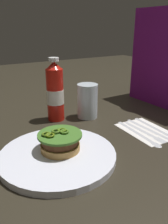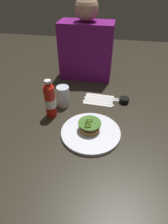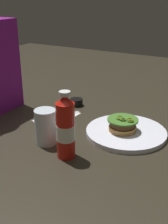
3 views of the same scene
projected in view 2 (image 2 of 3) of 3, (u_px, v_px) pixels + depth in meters
name	position (u px, v px, depth m)	size (l,w,h in m)	color
ground_plane	(76.00, 118.00, 1.05)	(3.00, 3.00, 0.00)	#2A251B
dinner_plate	(91.00, 132.00, 0.94)	(0.30, 0.30, 0.02)	white
burger_sandwich	(90.00, 126.00, 0.93)	(0.11, 0.11, 0.05)	#B58544
ketchup_bottle	(50.00, 101.00, 1.00)	(0.06, 0.06, 0.22)	red
water_glass	(63.00, 96.00, 1.11)	(0.07, 0.07, 0.12)	silver
condiment_cup	(124.00, 100.00, 1.16)	(0.06, 0.06, 0.03)	black
napkin	(99.00, 100.00, 1.19)	(0.18, 0.13, 0.00)	white
spoon_utensil	(103.00, 103.00, 1.15)	(0.20, 0.04, 0.00)	silver
fork_utensil	(101.00, 101.00, 1.17)	(0.18, 0.02, 0.00)	silver
butter_knife	(103.00, 98.00, 1.19)	(0.22, 0.02, 0.00)	silver
steak_knife	(104.00, 97.00, 1.21)	(0.22, 0.03, 0.00)	silver
diner_person	(86.00, 47.00, 1.32)	(0.37, 0.19, 0.54)	#71156F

